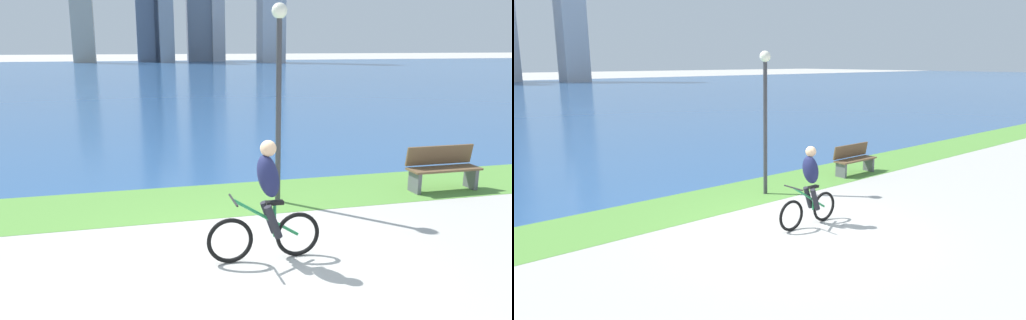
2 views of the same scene
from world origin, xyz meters
The scene contains 5 objects.
ground_plane centered at (0.00, 0.00, 0.00)m, with size 300.00×300.00×0.00m, color #B2AFA8.
grass_strip_bayside centered at (0.00, 2.91, 0.00)m, with size 120.00×2.11×0.01m, color #59933D.
cyclist_lead centered at (0.33, 0.06, 0.84)m, with size 1.60×0.52×1.68m.
bench_near_path centered at (4.71, 2.47, 0.45)m, with size 1.50×0.47×0.90m.
lamppost_tall centered at (1.22, 2.52, 2.40)m, with size 0.28×0.28×3.62m.
Camera 2 is at (-6.56, -6.63, 3.37)m, focal length 33.68 mm.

